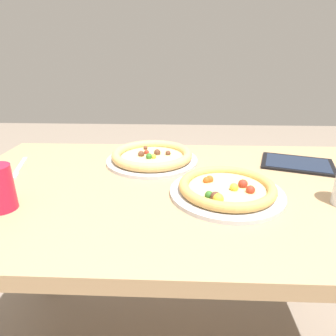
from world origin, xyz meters
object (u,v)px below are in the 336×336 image
Objects in this scene: tablet at (299,164)px; pizza_far at (153,157)px; fork at (20,168)px; drink_cup_colored at (0,188)px; pizza_near at (228,189)px.

pizza_far is at bearing 179.01° from tablet.
fork is at bearing -169.08° from pizza_far.
drink_cup_colored is 0.29m from fork.
pizza_far is 0.46m from fork.
pizza_near is 0.35m from pizza_far.
pizza_near is at bearing -47.69° from pizza_far.
drink_cup_colored is 1.03× the size of fork.
pizza_far reaches higher than tablet.
pizza_far is 0.50m from drink_cup_colored.
pizza_near is 1.59× the size of fork.
pizza_near is 1.13× the size of tablet.
tablet is (0.29, 0.25, -0.01)m from pizza_near.
tablet is (0.97, 0.08, 0.00)m from fork.
fork is 0.98m from tablet.
pizza_near and pizza_far have the same top height.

